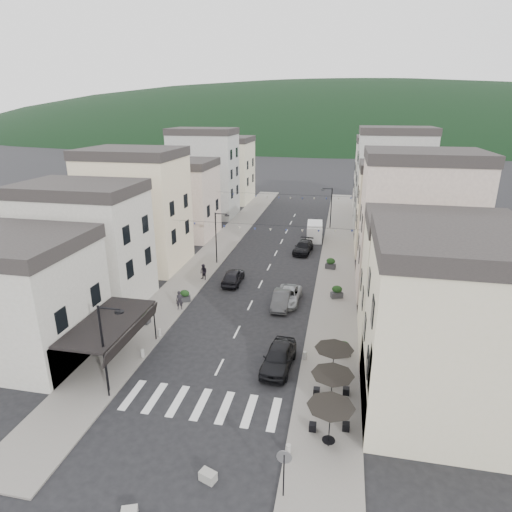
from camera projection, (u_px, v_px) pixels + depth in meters
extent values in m
plane|color=black|center=(190.00, 427.00, 24.06)|extent=(700.00, 700.00, 0.00)
cube|color=slate|center=(220.00, 247.00, 55.06)|extent=(4.00, 76.00, 0.12)
cube|color=slate|center=(338.00, 254.00, 52.24)|extent=(4.00, 76.00, 0.12)
ellipsoid|color=black|center=(335.00, 133.00, 301.68)|extent=(640.00, 360.00, 70.00)
cube|color=#B0ADA2|center=(4.00, 302.00, 30.29)|extent=(12.00, 8.00, 8.00)
cube|color=beige|center=(462.00, 340.00, 23.38)|extent=(10.00, 8.00, 10.00)
cube|color=black|center=(108.00, 322.00, 29.04)|extent=(3.60, 7.50, 0.15)
cube|color=black|center=(133.00, 332.00, 28.87)|extent=(0.34, 7.50, 0.99)
cylinder|color=black|center=(106.00, 375.00, 26.01)|extent=(0.10, 0.10, 3.20)
cylinder|color=black|center=(155.00, 322.00, 32.49)|extent=(0.10, 0.10, 3.20)
cube|color=#B0ADA2|center=(86.00, 250.00, 38.10)|extent=(10.00, 7.00, 10.00)
cube|color=#262323|center=(78.00, 189.00, 36.29)|extent=(10.20, 7.14, 1.00)
cube|color=beige|center=(137.00, 213.00, 47.02)|extent=(10.00, 8.00, 12.00)
cube|color=#262323|center=(131.00, 153.00, 44.89)|extent=(10.20, 8.16, 1.00)
cube|color=#AD988C|center=(178.00, 202.00, 58.54)|extent=(10.00, 8.00, 9.50)
cube|color=#262323|center=(175.00, 163.00, 56.81)|extent=(10.20, 8.16, 1.00)
cube|color=#979793|center=(204.00, 176.00, 69.07)|extent=(10.00, 7.00, 13.00)
cube|color=#262323|center=(203.00, 131.00, 66.77)|extent=(10.20, 7.14, 1.00)
cube|color=beige|center=(224.00, 172.00, 80.50)|extent=(10.00, 9.00, 11.00)
cube|color=#262323|center=(224.00, 139.00, 78.53)|extent=(10.20, 9.18, 1.00)
cube|color=beige|center=(433.00, 290.00, 30.95)|extent=(10.00, 7.00, 9.00)
cube|color=#262323|center=(443.00, 223.00, 29.31)|extent=(10.20, 7.14, 1.00)
cube|color=#AD988C|center=(416.00, 230.00, 39.63)|extent=(10.00, 8.00, 12.50)
cube|color=#262323|center=(426.00, 156.00, 37.41)|extent=(10.20, 8.16, 1.00)
cube|color=beige|center=(400.00, 214.00, 51.14)|extent=(10.00, 7.00, 10.00)
cube|color=#262323|center=(405.00, 167.00, 49.34)|extent=(10.20, 7.14, 1.00)
cube|color=#979793|center=(392.00, 183.00, 61.67)|extent=(10.00, 8.00, 13.50)
cube|color=#262323|center=(397.00, 130.00, 59.29)|extent=(10.20, 8.16, 1.00)
cube|color=#B0ADA2|center=(385.00, 177.00, 73.11)|extent=(10.00, 9.00, 11.50)
cube|color=#262323|center=(388.00, 139.00, 71.05)|extent=(10.20, 9.18, 1.00)
cylinder|color=black|center=(329.00, 428.00, 22.19)|extent=(0.06, 0.06, 2.30)
cone|color=black|center=(331.00, 411.00, 21.83)|extent=(2.50, 2.50, 0.55)
cylinder|color=black|center=(329.00, 440.00, 22.44)|extent=(0.70, 0.70, 0.04)
cylinder|color=black|center=(331.00, 395.00, 24.78)|extent=(0.06, 0.06, 2.30)
cone|color=black|center=(332.00, 378.00, 24.42)|extent=(2.50, 2.50, 0.55)
cylinder|color=black|center=(331.00, 406.00, 25.04)|extent=(0.70, 0.70, 0.04)
cylinder|color=black|center=(333.00, 367.00, 27.37)|extent=(0.06, 0.06, 2.30)
cone|color=black|center=(334.00, 352.00, 27.01)|extent=(2.50, 2.50, 0.55)
cylinder|color=black|center=(332.00, 378.00, 27.63)|extent=(0.70, 0.70, 0.04)
cylinder|color=black|center=(104.00, 350.00, 26.07)|extent=(0.14, 0.14, 6.00)
cylinder|color=black|center=(109.00, 308.00, 24.98)|extent=(1.40, 0.10, 0.10)
cylinder|color=black|center=(119.00, 312.00, 24.91)|extent=(0.56, 0.56, 0.08)
cylinder|color=black|center=(216.00, 239.00, 48.28)|extent=(0.14, 0.14, 6.00)
cylinder|color=black|center=(221.00, 214.00, 47.19)|extent=(1.40, 0.10, 0.10)
cylinder|color=black|center=(227.00, 215.00, 47.12)|extent=(0.56, 0.56, 0.08)
cylinder|color=black|center=(331.00, 209.00, 62.64)|extent=(0.14, 0.14, 6.00)
cylinder|color=black|center=(327.00, 189.00, 61.82)|extent=(1.40, 0.10, 0.10)
cylinder|color=black|center=(323.00, 190.00, 61.99)|extent=(0.56, 0.56, 0.08)
cylinder|color=black|center=(284.00, 476.00, 19.31)|extent=(0.07, 0.07, 2.50)
cylinder|color=slate|center=(284.00, 457.00, 18.95)|extent=(0.70, 0.04, 0.70)
cylinder|color=gray|center=(143.00, 353.00, 30.54)|extent=(0.26, 0.26, 0.60)
cylinder|color=gray|center=(160.00, 332.00, 33.32)|extent=(0.26, 0.26, 0.60)
cylinder|color=gray|center=(305.00, 355.00, 30.25)|extent=(0.26, 0.26, 0.60)
cylinder|color=gray|center=(288.00, 450.00, 21.92)|extent=(0.26, 0.26, 0.60)
cylinder|color=black|center=(263.00, 225.00, 42.44)|extent=(19.00, 0.02, 0.02)
cone|color=beige|center=(180.00, 222.00, 44.14)|extent=(0.28, 0.28, 0.24)
cone|color=navy|center=(194.00, 224.00, 43.87)|extent=(0.28, 0.28, 0.24)
cone|color=beige|center=(209.00, 225.00, 43.60)|extent=(0.28, 0.28, 0.24)
cone|color=navy|center=(224.00, 227.00, 43.33)|extent=(0.28, 0.28, 0.24)
cone|color=beige|center=(239.00, 228.00, 43.04)|extent=(0.28, 0.28, 0.24)
cone|color=navy|center=(255.00, 229.00, 42.75)|extent=(0.28, 0.28, 0.24)
cone|color=beige|center=(270.00, 230.00, 42.45)|extent=(0.28, 0.28, 0.24)
cone|color=navy|center=(286.00, 231.00, 42.15)|extent=(0.28, 0.28, 0.24)
cone|color=beige|center=(302.00, 231.00, 41.83)|extent=(0.28, 0.28, 0.24)
cone|color=navy|center=(319.00, 231.00, 41.51)|extent=(0.28, 0.28, 0.24)
cone|color=beige|center=(335.00, 231.00, 41.19)|extent=(0.28, 0.28, 0.24)
cone|color=navy|center=(352.00, 231.00, 40.86)|extent=(0.28, 0.28, 0.24)
cylinder|color=black|center=(285.00, 194.00, 57.25)|extent=(19.00, 0.02, 0.02)
cone|color=beige|center=(222.00, 193.00, 58.95)|extent=(0.28, 0.28, 0.24)
cone|color=navy|center=(233.00, 194.00, 58.68)|extent=(0.28, 0.28, 0.24)
cone|color=beige|center=(244.00, 195.00, 58.41)|extent=(0.28, 0.28, 0.24)
cone|color=navy|center=(256.00, 196.00, 58.13)|extent=(0.28, 0.28, 0.24)
cone|color=beige|center=(267.00, 197.00, 57.85)|extent=(0.28, 0.28, 0.24)
cone|color=navy|center=(279.00, 198.00, 57.56)|extent=(0.28, 0.28, 0.24)
cone|color=beige|center=(290.00, 198.00, 57.26)|extent=(0.28, 0.28, 0.24)
cone|color=navy|center=(302.00, 199.00, 56.95)|extent=(0.28, 0.28, 0.24)
cone|color=beige|center=(314.00, 199.00, 56.64)|extent=(0.28, 0.28, 0.24)
cone|color=navy|center=(326.00, 199.00, 56.32)|extent=(0.28, 0.28, 0.24)
cone|color=beige|center=(339.00, 199.00, 56.00)|extent=(0.28, 0.28, 0.24)
cone|color=navy|center=(351.00, 198.00, 55.67)|extent=(0.28, 0.28, 0.24)
imported|color=black|center=(279.00, 357.00, 29.34)|extent=(2.26, 4.87, 1.62)
imported|color=#373739|center=(281.00, 300.00, 38.40)|extent=(1.52, 4.20, 1.38)
imported|color=#94989C|center=(288.00, 296.00, 39.28)|extent=(2.33, 4.74, 1.29)
imported|color=black|center=(303.00, 247.00, 52.80)|extent=(2.46, 4.96, 1.39)
imported|color=black|center=(233.00, 276.00, 43.52)|extent=(1.84, 4.38, 1.48)
cube|color=white|center=(315.00, 231.00, 58.19)|extent=(2.30, 5.16, 2.11)
cube|color=white|center=(315.00, 225.00, 57.24)|extent=(2.15, 3.48, 0.53)
cylinder|color=black|center=(308.00, 240.00, 56.76)|extent=(0.31, 0.75, 0.74)
cylinder|color=black|center=(321.00, 240.00, 56.53)|extent=(0.31, 0.75, 0.74)
cylinder|color=black|center=(308.00, 232.00, 60.30)|extent=(0.31, 0.75, 0.74)
cylinder|color=black|center=(321.00, 233.00, 60.08)|extent=(0.31, 0.75, 0.74)
imported|color=black|center=(180.00, 300.00, 37.60)|extent=(0.72, 0.58, 1.70)
imported|color=black|center=(204.00, 272.00, 44.09)|extent=(1.00, 0.91, 1.68)
cube|color=gray|center=(208.00, 476.00, 20.54)|extent=(0.92, 0.75, 0.50)
cube|color=#2F2F31|center=(143.00, 320.00, 35.39)|extent=(1.19, 0.78, 0.55)
ellipsoid|color=black|center=(143.00, 313.00, 35.20)|extent=(0.97, 0.62, 0.70)
cube|color=#29292B|center=(185.00, 299.00, 39.32)|extent=(1.13, 0.87, 0.50)
ellipsoid|color=black|center=(185.00, 293.00, 39.14)|extent=(0.88, 0.56, 0.64)
cube|color=#28282A|center=(343.00, 352.00, 30.74)|extent=(1.13, 0.83, 0.50)
ellipsoid|color=black|center=(344.00, 345.00, 30.56)|extent=(0.89, 0.56, 0.65)
cube|color=#323335|center=(337.00, 295.00, 40.07)|extent=(1.23, 0.99, 0.54)
ellipsoid|color=black|center=(337.00, 289.00, 39.87)|extent=(0.95, 0.60, 0.69)
cube|color=#2D2D30|center=(330.00, 266.00, 47.33)|extent=(1.19, 0.80, 0.55)
ellipsoid|color=black|center=(331.00, 261.00, 47.13)|extent=(0.96, 0.61, 0.70)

